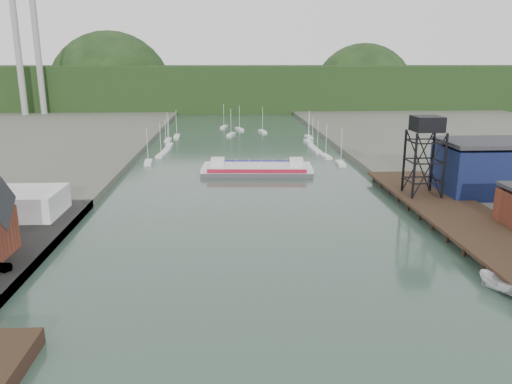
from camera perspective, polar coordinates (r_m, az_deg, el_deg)
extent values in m
cube|color=#2D2213|center=(97.35, 22.17, -2.35)|extent=(14.00, 70.00, 0.50)
cylinder|color=#2D2213|center=(95.25, 18.84, -3.09)|extent=(0.60, 0.60, 2.20)
cylinder|color=#2D2213|center=(100.36, 25.21, -2.84)|extent=(0.60, 0.60, 2.20)
cube|color=silver|center=(100.30, -26.31, -1.15)|extent=(18.00, 12.00, 4.50)
cylinder|color=black|center=(102.70, 17.67, 2.79)|extent=(0.50, 0.50, 13.00)
cylinder|color=black|center=(104.99, 20.74, 2.78)|extent=(0.50, 0.50, 13.00)
cylinder|color=black|center=(108.21, 16.56, 3.45)|extent=(0.50, 0.50, 13.00)
cylinder|color=black|center=(110.39, 19.50, 3.43)|extent=(0.50, 0.50, 13.00)
cube|color=black|center=(105.32, 18.98, 7.39)|extent=(5.50, 5.50, 3.00)
cube|color=#0B1034|center=(115.06, 25.13, 2.26)|extent=(20.00, 14.00, 10.00)
cube|color=#2D2D33|center=(114.08, 25.45, 5.16)|extent=(20.50, 14.50, 0.80)
cube|color=silver|center=(147.32, -12.22, 3.30)|extent=(2.67, 7.65, 0.90)
cube|color=silver|center=(158.08, -10.79, 4.14)|extent=(2.81, 7.67, 0.90)
cube|color=silver|center=(166.67, -10.22, 4.70)|extent=(2.35, 7.59, 0.90)
cube|color=silver|center=(176.40, -9.88, 5.26)|extent=(2.01, 7.50, 0.90)
cube|color=silver|center=(188.62, -10.02, 5.86)|extent=(2.00, 7.50, 0.90)
cube|color=silver|center=(198.04, -9.03, 6.31)|extent=(2.16, 7.54, 0.90)
cube|color=silver|center=(144.39, 9.65, 3.20)|extent=(2.53, 7.62, 0.90)
cube|color=silver|center=(154.96, 7.96, 4.05)|extent=(2.76, 7.67, 0.90)
cube|color=silver|center=(163.26, 7.03, 4.62)|extent=(2.22, 7.56, 0.90)
cube|color=silver|center=(171.96, 6.44, 5.14)|extent=(2.18, 7.54, 0.90)
cube|color=silver|center=(182.82, 5.98, 5.72)|extent=(2.46, 7.61, 0.90)
cube|color=silver|center=(194.49, 6.06, 6.26)|extent=(2.48, 7.61, 0.90)
cube|color=silver|center=(200.86, -2.88, 6.59)|extent=(3.78, 7.76, 0.90)
cube|color=silver|center=(209.29, 0.75, 6.93)|extent=(3.31, 7.74, 0.90)
cube|color=silver|center=(216.77, -1.90, 7.20)|extent=(3.76, 7.76, 0.90)
cube|color=silver|center=(224.65, -3.69, 7.44)|extent=(3.40, 7.74, 0.90)
cylinder|color=gray|center=(288.78, -25.47, 13.60)|extent=(3.20, 3.20, 60.00)
cylinder|color=gray|center=(290.66, -23.60, 13.79)|extent=(3.20, 3.20, 60.00)
cube|color=black|center=(339.30, -2.57, 11.88)|extent=(500.00, 120.00, 28.00)
sphere|color=black|center=(347.75, -16.11, 10.74)|extent=(80.00, 80.00, 80.00)
sphere|color=black|center=(362.16, 12.06, 10.80)|extent=(70.00, 70.00, 70.00)
cube|color=#474749|center=(131.44, 0.12, 2.38)|extent=(29.33, 13.32, 1.15)
cube|color=silver|center=(131.23, 0.12, 2.82)|extent=(29.33, 13.32, 0.92)
cube|color=#AC132C|center=(125.52, 0.10, 2.38)|extent=(25.15, 1.84, 1.03)
cube|color=navy|center=(136.85, 0.13, 3.41)|extent=(25.15, 1.84, 1.03)
cube|color=silver|center=(131.42, -4.39, 3.41)|extent=(3.66, 3.66, 2.29)
cube|color=silver|center=(131.29, 4.63, 3.39)|extent=(3.66, 3.66, 2.29)
imported|color=silver|center=(71.61, 26.15, -9.43)|extent=(4.58, 6.51, 2.36)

